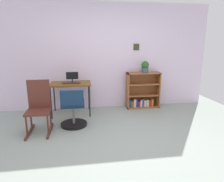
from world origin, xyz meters
The scene contains 9 objects.
ground_plane centered at (0.00, 0.00, 0.00)m, with size 6.24×6.24×0.00m, color #8F9B91.
wall_back centered at (0.00, 2.15, 1.28)m, with size 5.20×0.12×2.57m.
desk centered at (-0.87, 1.69, 0.67)m, with size 0.91×0.61×0.73m.
monitor centered at (-0.83, 1.73, 0.85)m, with size 0.27×0.18×0.24m.
keyboard centered at (-0.85, 1.63, 0.74)m, with size 0.40×0.11×0.02m, color #382421.
office_chair centered at (-0.80, 0.93, 0.34)m, with size 0.52×0.55×0.78m.
rocking_chair centered at (-1.41, 0.84, 0.48)m, with size 0.42×0.64×0.95m.
bookshelf_low centered at (0.90, 1.96, 0.40)m, with size 0.82×0.30×0.90m.
potted_plant_on_shelf centered at (0.94, 1.90, 1.05)m, with size 0.18×0.18×0.29m.
Camera 1 is at (-0.60, -2.76, 1.58)m, focal length 31.50 mm.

